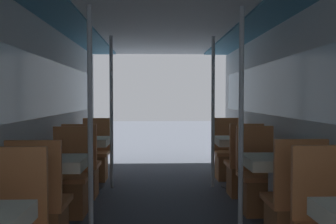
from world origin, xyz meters
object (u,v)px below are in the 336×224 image
at_px(chair_left_far_1, 70,189).
at_px(support_pole_right_2, 213,112).
at_px(chair_left_near_2, 82,175).
at_px(chair_right_far_1, 258,187).
at_px(support_pole_left_1, 90,119).
at_px(dining_table_right_1, 273,169).
at_px(chair_left_far_2, 95,162).
at_px(dining_table_right_2, 235,146).
at_px(dining_table_left_1, 57,171).
at_px(chair_left_near_1, 41,220).
at_px(support_pole_right_1, 241,119).
at_px(chair_right_far_2, 228,161).
at_px(chair_right_near_1, 292,217).
at_px(chair_right_near_2, 243,174).
at_px(dining_table_left_2, 89,147).
at_px(support_pole_left_2, 111,112).

relative_size(chair_left_far_1, support_pole_right_2, 0.44).
relative_size(chair_left_near_2, chair_right_far_1, 1.00).
relative_size(support_pole_left_1, dining_table_right_1, 3.02).
distance_m(chair_left_far_2, support_pole_right_2, 2.05).
bearing_deg(dining_table_right_2, chair_left_far_1, -149.48).
xyz_separation_m(chair_left_far_1, support_pole_left_1, (0.33, -0.53, 0.81)).
height_order(dining_table_left_1, chair_left_near_1, chair_left_near_1).
height_order(chair_left_far_2, support_pole_right_1, support_pole_right_1).
bearing_deg(chair_left_far_2, chair_right_far_1, 140.10).
bearing_deg(chair_right_far_2, chair_right_near_1, 90.00).
xyz_separation_m(chair_left_near_2, chair_right_near_1, (2.14, -1.79, 0.00)).
relative_size(chair_left_far_2, chair_right_near_2, 1.00).
bearing_deg(support_pole_right_1, dining_table_left_2, 135.37).
relative_size(chair_left_far_1, support_pole_right_1, 0.44).
bearing_deg(chair_left_near_1, chair_left_far_2, 90.00).
xyz_separation_m(chair_left_far_1, dining_table_right_2, (2.14, 1.26, 0.31)).
bearing_deg(dining_table_left_1, support_pole_left_1, 0.00).
distance_m(chair_left_near_1, dining_table_right_2, 3.17).
relative_size(chair_left_near_2, support_pole_right_2, 0.44).
xyz_separation_m(dining_table_left_2, dining_table_right_1, (2.14, -1.79, 0.00)).
xyz_separation_m(chair_left_near_1, dining_table_left_2, (-0.00, 2.32, 0.31)).
height_order(chair_left_near_1, chair_right_far_2, same).
bearing_deg(support_pole_left_2, chair_right_far_2, 16.23).
bearing_deg(chair_right_near_2, chair_right_near_1, -90.00).
distance_m(chair_left_far_2, chair_right_near_1, 3.56).
bearing_deg(support_pole_right_2, support_pole_left_1, -129.69).
bearing_deg(chair_right_near_1, chair_right_far_1, 90.00).
relative_size(chair_left_near_1, chair_left_near_2, 1.00).
bearing_deg(support_pole_right_2, chair_right_near_1, -81.95).
xyz_separation_m(chair_left_far_1, chair_right_far_1, (2.14, 0.00, 0.00)).
bearing_deg(chair_right_near_1, chair_right_near_2, 90.00).
relative_size(chair_left_near_2, chair_right_near_2, 1.00).
bearing_deg(chair_right_near_2, chair_left_near_1, -140.10).
bearing_deg(dining_table_right_2, support_pole_left_1, -135.37).
relative_size(dining_table_right_1, dining_table_right_2, 1.00).
height_order(support_pole_left_2, dining_table_right_2, support_pole_left_2).
relative_size(chair_left_near_2, dining_table_right_1, 1.34).
relative_size(chair_left_far_1, chair_right_far_1, 1.00).
distance_m(dining_table_right_1, support_pole_right_1, 0.60).
bearing_deg(support_pole_left_1, support_pole_right_2, 50.31).
relative_size(dining_table_left_1, chair_right_far_2, 0.74).
relative_size(support_pole_left_1, chair_left_near_2, 2.25).
relative_size(dining_table_left_2, chair_right_near_2, 0.74).
distance_m(chair_left_near_2, dining_table_right_1, 2.50).
bearing_deg(chair_right_near_1, chair_left_far_2, 126.96).
distance_m(dining_table_left_1, chair_right_far_2, 3.17).
xyz_separation_m(support_pole_left_2, dining_table_right_2, (1.81, -0.00, -0.50)).
bearing_deg(chair_right_far_1, dining_table_left_2, -30.52).
distance_m(chair_left_near_2, support_pole_right_2, 2.05).
bearing_deg(dining_table_left_2, support_pole_right_2, 0.00).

